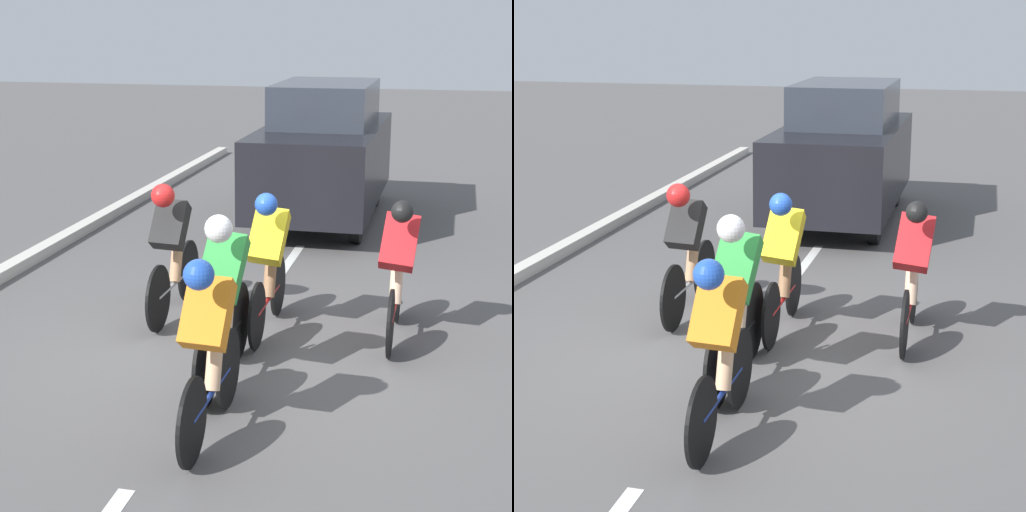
# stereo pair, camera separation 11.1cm
# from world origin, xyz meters

# --- Properties ---
(ground_plane) EXTENTS (60.00, 60.00, 0.00)m
(ground_plane) POSITION_xyz_m (0.00, 0.00, 0.00)
(ground_plane) COLOR #565454
(lane_stripe_mid) EXTENTS (0.12, 1.40, 0.01)m
(lane_stripe_mid) POSITION_xyz_m (0.00, -0.00, 0.00)
(lane_stripe_mid) COLOR white
(lane_stripe_mid) RESTS_ON ground
(lane_stripe_far) EXTENTS (0.12, 1.40, 0.01)m
(lane_stripe_far) POSITION_xyz_m (0.00, -3.20, 0.00)
(lane_stripe_far) COLOR white
(lane_stripe_far) RESTS_ON ground
(cyclist_orange) EXTENTS (0.34, 1.62, 1.46)m
(cyclist_orange) POSITION_xyz_m (-0.33, 1.67, 0.77)
(cyclist_orange) COLOR black
(cyclist_orange) RESTS_ON ground
(cyclist_yellow) EXTENTS (0.37, 1.61, 1.47)m
(cyclist_yellow) POSITION_xyz_m (-0.28, -0.57, 0.77)
(cyclist_yellow) COLOR black
(cyclist_yellow) RESTS_ON ground
(cyclist_black) EXTENTS (0.34, 1.66, 1.46)m
(cyclist_black) POSITION_xyz_m (0.79, -0.79, 0.77)
(cyclist_black) COLOR black
(cyclist_black) RESTS_ON ground
(cyclist_red) EXTENTS (0.37, 1.62, 1.44)m
(cyclist_red) POSITION_xyz_m (-1.52, -0.65, 0.75)
(cyclist_red) COLOR black
(cyclist_red) RESTS_ON ground
(cyclist_green) EXTENTS (0.38, 1.75, 1.54)m
(cyclist_green) POSITION_xyz_m (-0.18, 0.72, 0.80)
(cyclist_green) COLOR black
(cyclist_green) RESTS_ON ground
(support_car) EXTENTS (1.70, 4.04, 2.07)m
(support_car) POSITION_xyz_m (-0.04, -5.54, 1.04)
(support_car) COLOR black
(support_car) RESTS_ON ground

